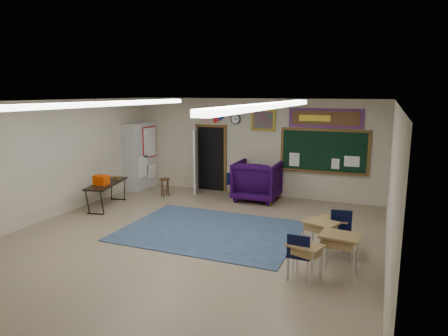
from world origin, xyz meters
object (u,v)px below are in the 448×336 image
at_px(student_desk_front_left, 320,237).
at_px(folding_table, 107,194).
at_px(wingback_armchair, 257,181).
at_px(wooden_stool, 165,187).
at_px(student_desk_front_right, 333,232).

xyz_separation_m(student_desk_front_left, folding_table, (-6.11, 1.31, -0.03)).
bearing_deg(wingback_armchair, folding_table, 31.29).
xyz_separation_m(folding_table, wooden_stool, (0.92, 1.63, -0.09)).
relative_size(student_desk_front_left, student_desk_front_right, 1.09).
bearing_deg(folding_table, wooden_stool, 47.18).
relative_size(student_desk_front_right, wooden_stool, 1.22).
bearing_deg(student_desk_front_left, student_desk_front_right, 90.16).
height_order(wingback_armchair, student_desk_front_right, wingback_armchair).
height_order(student_desk_front_right, folding_table, folding_table).
relative_size(wingback_armchair, student_desk_front_left, 1.75).
xyz_separation_m(student_desk_front_right, wooden_stool, (-5.38, 2.41, -0.09)).
bearing_deg(wooden_stool, student_desk_front_right, -24.14).
distance_m(wingback_armchair, student_desk_front_right, 4.04).
height_order(student_desk_front_left, wooden_stool, student_desk_front_left).
height_order(student_desk_front_left, student_desk_front_right, student_desk_front_left).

